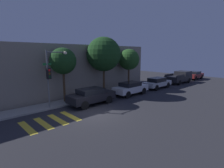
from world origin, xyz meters
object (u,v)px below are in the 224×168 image
sedan_middle (131,88)px  sedan_far_end (157,83)px  tree_near_corner (63,61)px  pickup_truck (179,77)px  sedan_tail_of_row (194,75)px  sedan_near_corner (91,96)px  traffic_light_pole (53,70)px  tree_midblock (104,54)px  tree_far_end (129,60)px

sedan_middle → sedan_far_end: 5.43m
sedan_middle → tree_near_corner: tree_near_corner is taller
pickup_truck → tree_near_corner: 19.13m
sedan_far_end → sedan_tail_of_row: 12.12m
sedan_near_corner → pickup_truck: bearing=0.0°
sedan_far_end → sedan_tail_of_row: size_ratio=1.03×
traffic_light_pole → sedan_middle: bearing=-8.5°
traffic_light_pole → sedan_near_corner: traffic_light_pole is taller
sedan_near_corner → sedan_tail_of_row: 23.00m
sedan_tail_of_row → sedan_near_corner: bearing=180.0°
sedan_far_end → pickup_truck: 6.37m
pickup_truck → sedan_tail_of_row: (5.75, 0.00, -0.15)m
sedan_far_end → tree_near_corner: tree_near_corner is taller
sedan_middle → tree_near_corner: bearing=162.4°
sedan_middle → tree_midblock: size_ratio=0.68×
sedan_tail_of_row → tree_midblock: (-19.60, 2.21, 3.76)m
sedan_tail_of_row → tree_near_corner: bearing=174.9°
traffic_light_pole → sedan_middle: traffic_light_pole is taller
sedan_near_corner → tree_far_end: tree_far_end is taller
pickup_truck → sedan_tail_of_row: bearing=0.0°
sedan_far_end → tree_midblock: tree_midblock is taller
sedan_near_corner → sedan_tail_of_row: (23.00, 0.00, -0.04)m
traffic_light_pole → tree_near_corner: (1.46, 0.94, 0.63)m
traffic_light_pole → tree_near_corner: size_ratio=0.95×
sedan_middle → tree_far_end: tree_far_end is taller
sedan_middle → sedan_tail_of_row: bearing=0.0°
tree_near_corner → pickup_truck: bearing=-6.7°
sedan_near_corner → sedan_middle: 5.45m
tree_midblock → tree_near_corner: bearing=180.0°
tree_far_end → tree_near_corner: bearing=180.0°
tree_far_end → traffic_light_pole: bearing=-174.9°
pickup_truck → tree_far_end: (-9.63, 2.21, 2.92)m
traffic_light_pole → sedan_middle: size_ratio=1.12×
sedan_middle → sedan_far_end: (5.43, 0.00, -0.02)m
sedan_near_corner → sedan_far_end: (10.88, 0.00, -0.04)m
sedan_middle → tree_midblock: bearing=132.9°
sedan_middle → tree_midblock: tree_midblock is taller
tree_near_corner → tree_far_end: size_ratio=1.00×
sedan_far_end → tree_far_end: size_ratio=0.87×
sedan_middle → pickup_truck: 11.80m
pickup_truck → tree_far_end: tree_far_end is taller
traffic_light_pole → pickup_truck: (20.23, -1.27, -2.37)m
sedan_near_corner → tree_near_corner: (-1.52, 2.21, 3.11)m
traffic_light_pole → tree_far_end: bearing=5.1°
sedan_near_corner → sedan_middle: (5.45, -0.00, -0.02)m
pickup_truck → tree_far_end: bearing=167.1°
sedan_near_corner → tree_far_end: bearing=16.2°
sedan_near_corner → pickup_truck: 17.25m
sedan_middle → sedan_far_end: size_ratio=0.97×
tree_midblock → tree_far_end: size_ratio=1.24×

